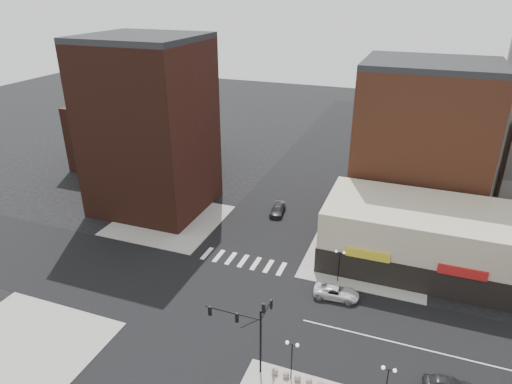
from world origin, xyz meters
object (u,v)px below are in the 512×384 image
(street_lamp_se_a, at_px, (292,351))
(dark_sedan_north, at_px, (278,210))
(street_lamp_se_b, at_px, (388,377))
(white_suv, at_px, (336,292))
(street_lamp_ne, at_px, (340,258))
(traffic_signal, at_px, (252,324))

(street_lamp_se_a, height_order, dark_sedan_north, street_lamp_se_a)
(street_lamp_se_a, relative_size, street_lamp_se_b, 1.00)
(street_lamp_se_b, bearing_deg, street_lamp_se_a, 180.00)
(street_lamp_se_a, xyz_separation_m, white_suv, (1.41, 13.02, -2.59))
(dark_sedan_north, bearing_deg, street_lamp_se_a, -76.39)
(white_suv, bearing_deg, street_lamp_ne, 3.66)
(white_suv, bearing_deg, street_lamp_se_b, -157.43)
(traffic_signal, bearing_deg, dark_sedan_north, 103.65)
(street_lamp_se_b, distance_m, street_lamp_ne, 17.46)
(traffic_signal, distance_m, street_lamp_se_a, 4.12)
(white_suv, relative_size, dark_sedan_north, 1.08)
(white_suv, bearing_deg, traffic_signal, 153.79)
(traffic_signal, relative_size, street_lamp_ne, 1.87)
(street_lamp_se_a, height_order, street_lamp_se_b, same)
(street_lamp_se_b, height_order, white_suv, street_lamp_se_b)
(traffic_signal, relative_size, dark_sedan_north, 1.68)
(street_lamp_ne, height_order, dark_sedan_north, street_lamp_ne)
(street_lamp_se_b, height_order, dark_sedan_north, street_lamp_se_b)
(street_lamp_se_a, distance_m, dark_sedan_north, 32.28)
(traffic_signal, xyz_separation_m, white_suv, (5.18, 12.85, -4.26))
(street_lamp_se_a, distance_m, white_suv, 13.35)
(traffic_signal, distance_m, white_suv, 14.50)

